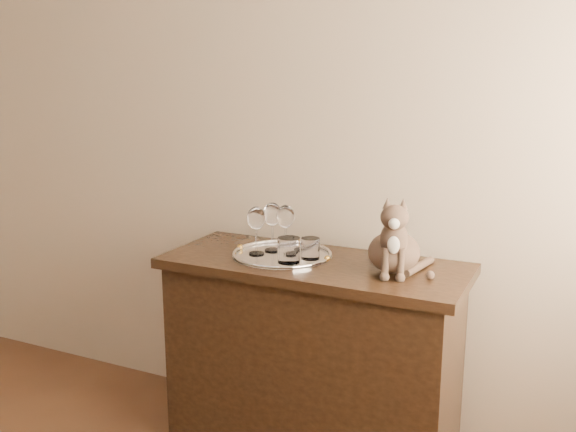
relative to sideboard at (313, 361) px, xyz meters
name	(u,v)px	position (x,y,z in m)	size (l,w,h in m)	color
wall_back	(221,122)	(-0.60, 0.31, 0.93)	(4.00, 0.10, 2.70)	#BFAA8F
sideboard	(313,361)	(0.00, 0.00, 0.00)	(1.20, 0.50, 0.85)	black
tray	(282,256)	(-0.14, 0.00, 0.43)	(0.40, 0.40, 0.01)	silver
wine_glass_a	(272,227)	(-0.20, 0.04, 0.53)	(0.08, 0.08, 0.20)	silver
wine_glass_c	(256,230)	(-0.24, -0.03, 0.53)	(0.07, 0.07, 0.20)	white
wine_glass_d	(285,229)	(-0.14, 0.04, 0.53)	(0.07, 0.07, 0.20)	white
tumbler_a	(289,250)	(-0.07, -0.08, 0.48)	(0.09, 0.09, 0.10)	white
tumbler_c	(310,248)	(-0.02, 0.00, 0.47)	(0.07, 0.07, 0.08)	white
cat	(395,233)	(0.32, 0.01, 0.57)	(0.30, 0.28, 0.30)	brown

